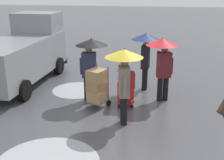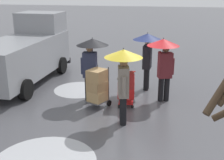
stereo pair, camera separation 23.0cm
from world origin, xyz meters
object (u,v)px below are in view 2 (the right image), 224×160
(shopping_cart_vendor, at_px, (126,88))
(pedestrian_black_side, at_px, (147,48))
(pedestrian_pink_side, at_px, (124,69))
(pedestrian_white_side, at_px, (164,55))
(hand_dolly_boxes, at_px, (97,86))
(cargo_van_parked_right, at_px, (24,53))
(pedestrian_far_side, at_px, (91,55))

(shopping_cart_vendor, height_order, pedestrian_black_side, pedestrian_black_side)
(pedestrian_pink_side, xyz_separation_m, pedestrian_white_side, (-1.02, -1.88, 0.00))
(hand_dolly_boxes, xyz_separation_m, pedestrian_white_side, (-1.99, -0.96, 0.85))
(cargo_van_parked_right, height_order, shopping_cart_vendor, cargo_van_parked_right)
(pedestrian_far_side, bearing_deg, cargo_van_parked_right, -25.93)
(cargo_van_parked_right, bearing_deg, shopping_cart_vendor, 158.75)
(cargo_van_parked_right, xyz_separation_m, pedestrian_far_side, (-3.15, 1.53, 0.41))
(hand_dolly_boxes, xyz_separation_m, pedestrian_black_side, (-1.37, -1.95, 0.86))
(cargo_van_parked_right, relative_size, pedestrian_black_side, 2.51)
(pedestrian_white_side, bearing_deg, pedestrian_pink_side, 61.54)
(cargo_van_parked_right, relative_size, pedestrian_pink_side, 2.51)
(hand_dolly_boxes, distance_m, pedestrian_far_side, 1.08)
(cargo_van_parked_right, relative_size, pedestrian_far_side, 2.51)
(pedestrian_white_side, bearing_deg, hand_dolly_boxes, 25.77)
(pedestrian_black_side, distance_m, pedestrian_white_side, 1.17)
(shopping_cart_vendor, bearing_deg, cargo_van_parked_right, -21.25)
(pedestrian_white_side, distance_m, pedestrian_far_side, 2.35)
(shopping_cart_vendor, bearing_deg, hand_dolly_boxes, 25.78)
(pedestrian_black_side, xyz_separation_m, pedestrian_white_side, (-0.61, 0.99, -0.01))
(cargo_van_parked_right, height_order, pedestrian_white_side, cargo_van_parked_right)
(shopping_cart_vendor, relative_size, pedestrian_white_side, 0.49)
(shopping_cart_vendor, xyz_separation_m, pedestrian_pink_side, (-0.12, 1.33, 1.00))
(pedestrian_black_side, height_order, pedestrian_far_side, same)
(shopping_cart_vendor, distance_m, pedestrian_pink_side, 1.67)
(shopping_cart_vendor, bearing_deg, pedestrian_pink_side, 94.94)
(shopping_cart_vendor, xyz_separation_m, pedestrian_black_side, (-0.52, -1.54, 1.02))
(cargo_van_parked_right, distance_m, shopping_cart_vendor, 4.69)
(cargo_van_parked_right, distance_m, hand_dolly_boxes, 4.08)
(pedestrian_white_side, bearing_deg, pedestrian_black_side, -58.21)
(pedestrian_black_side, bearing_deg, shopping_cart_vendor, 71.35)
(cargo_van_parked_right, xyz_separation_m, pedestrian_white_side, (-5.46, 1.14, 0.39))
(pedestrian_far_side, bearing_deg, pedestrian_black_side, -140.74)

